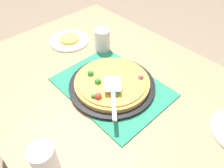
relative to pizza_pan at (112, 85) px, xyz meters
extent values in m
plane|color=#84705B|center=(0.00, 0.00, -0.76)|extent=(8.00, 8.00, 0.00)
cube|color=#9E7A56|center=(0.00, 0.00, -0.03)|extent=(1.40, 1.00, 0.03)
cube|color=#9E7A56|center=(-0.64, 0.44, -0.40)|extent=(0.07, 0.07, 0.72)
cube|color=#237F5B|center=(0.00, 0.00, -0.01)|extent=(0.48, 0.36, 0.01)
cylinder|color=black|center=(0.00, 0.00, 0.00)|extent=(0.38, 0.38, 0.01)
cylinder|color=#B78442|center=(0.00, 0.00, 0.02)|extent=(0.33, 0.33, 0.02)
cylinder|color=gold|center=(0.00, 0.00, 0.03)|extent=(0.30, 0.30, 0.01)
sphere|color=red|center=(0.04, -0.11, 0.04)|extent=(0.03, 0.03, 0.03)
sphere|color=#B76675|center=(0.08, 0.10, 0.04)|extent=(0.03, 0.03, 0.03)
sphere|color=#E5CC7F|center=(0.05, -0.04, 0.04)|extent=(0.02, 0.02, 0.02)
sphere|color=#338433|center=(0.08, -0.05, 0.04)|extent=(0.03, 0.03, 0.03)
sphere|color=#338433|center=(-0.03, -0.06, 0.04)|extent=(0.03, 0.03, 0.03)
sphere|color=#338433|center=(0.02, -0.12, 0.04)|extent=(0.02, 0.02, 0.02)
sphere|color=#E5CC7F|center=(0.07, -0.02, 0.04)|extent=(0.02, 0.02, 0.02)
sphere|color=#338433|center=(-0.09, -0.05, 0.04)|extent=(0.03, 0.03, 0.03)
cylinder|color=white|center=(-0.43, 0.08, -0.01)|extent=(0.22, 0.22, 0.01)
cylinder|color=#EAB747|center=(-0.43, 0.08, 0.01)|extent=(0.11, 0.11, 0.02)
cylinder|color=white|center=(0.13, -0.41, 0.05)|extent=(0.08, 0.08, 0.12)
cylinder|color=white|center=(-0.24, 0.16, 0.05)|extent=(0.08, 0.08, 0.12)
cube|color=silver|center=(0.04, -0.03, 0.06)|extent=(0.11, 0.11, 0.00)
cube|color=#B2B2B7|center=(0.12, -0.11, 0.06)|extent=(0.12, 0.10, 0.01)
camera|label=1|loc=(0.50, -0.47, 0.68)|focal=34.85mm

